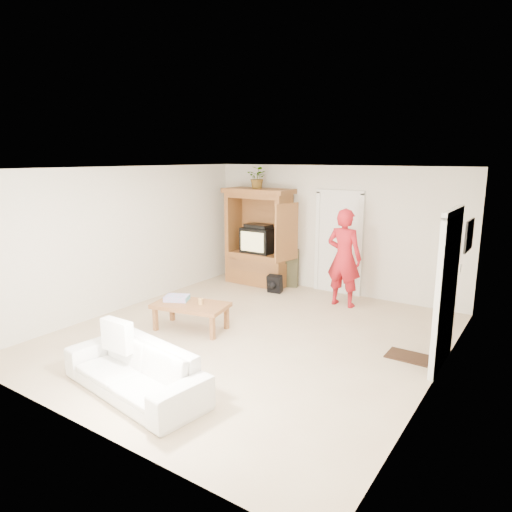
{
  "coord_description": "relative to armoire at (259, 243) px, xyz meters",
  "views": [
    {
      "loc": [
        3.82,
        -5.56,
        2.76
      ],
      "look_at": [
        -0.29,
        0.6,
        1.15
      ],
      "focal_mm": 32.0,
      "sensor_mm": 36.0,
      "label": 1
    }
  ],
  "objects": [
    {
      "name": "backpack_olive",
      "position": [
        0.63,
        0.19,
        -0.5
      ],
      "size": [
        0.52,
        0.45,
        0.82
      ],
      "primitive_type": null,
      "rotation": [
        0.0,
        0.0,
        0.37
      ],
      "color": "#47442B",
      "rests_on": "floor"
    },
    {
      "name": "wall_front",
      "position": [
        1.58,
        -5.66,
        0.39
      ],
      "size": [
        5.5,
        0.0,
        5.5
      ],
      "primitive_type": "plane",
      "rotation": [
        -1.57,
        0.0,
        0.0
      ],
      "color": "silver",
      "rests_on": "floor"
    },
    {
      "name": "floor",
      "position": [
        1.58,
        -2.66,
        -0.91
      ],
      "size": [
        6.0,
        6.0,
        0.0
      ],
      "primitive_type": "plane",
      "color": "tan",
      "rests_on": "ground"
    },
    {
      "name": "wall_left",
      "position": [
        -1.17,
        -2.66,
        0.39
      ],
      "size": [
        0.0,
        6.0,
        6.0
      ],
      "primitive_type": "plane",
      "rotation": [
        1.57,
        0.0,
        1.57
      ],
      "color": "silver",
      "rests_on": "floor"
    },
    {
      "name": "coffee_table",
      "position": [
        0.61,
        -2.96,
        -0.52
      ],
      "size": [
        1.3,
        0.88,
        0.44
      ],
      "rotation": [
        0.0,
        0.0,
        0.2
      ],
      "color": "brown",
      "rests_on": "floor"
    },
    {
      "name": "door_back",
      "position": [
        1.73,
        0.31,
        0.11
      ],
      "size": [
        0.85,
        0.05,
        2.04
      ],
      "primitive_type": "cube",
      "color": "white",
      "rests_on": "floor"
    },
    {
      "name": "wall_back",
      "position": [
        1.58,
        0.34,
        0.39
      ],
      "size": [
        5.5,
        0.0,
        5.5
      ],
      "primitive_type": "plane",
      "rotation": [
        1.57,
        0.0,
        0.0
      ],
      "color": "silver",
      "rests_on": "floor"
    },
    {
      "name": "doorway_right",
      "position": [
        4.3,
        -2.06,
        0.11
      ],
      "size": [
        0.05,
        0.9,
        2.04
      ],
      "primitive_type": "cube",
      "color": "black",
      "rests_on": "floor"
    },
    {
      "name": "sofa",
      "position": [
        1.42,
        -4.87,
        -0.62
      ],
      "size": [
        2.08,
        1.06,
        0.58
      ],
      "primitive_type": "imported",
      "rotation": [
        0.0,
        0.0,
        -0.15
      ],
      "color": "white",
      "rests_on": "floor"
    },
    {
      "name": "ceiling",
      "position": [
        1.58,
        -2.66,
        1.69
      ],
      "size": [
        6.0,
        6.0,
        0.0
      ],
      "primitive_type": "plane",
      "rotation": [
        3.14,
        0.0,
        0.0
      ],
      "color": "white",
      "rests_on": "floor"
    },
    {
      "name": "towel",
      "position": [
        0.31,
        -2.96,
        -0.42
      ],
      "size": [
        0.46,
        0.42,
        0.08
      ],
      "primitive_type": "cube",
      "rotation": [
        0.0,
        0.0,
        0.45
      ],
      "color": "#F451B4",
      "rests_on": "coffee_table"
    },
    {
      "name": "man",
      "position": [
        2.16,
        -0.42,
        0.02
      ],
      "size": [
        0.69,
        0.46,
        1.85
      ],
      "primitive_type": "imported",
      "rotation": [
        0.0,
        0.0,
        3.11
      ],
      "color": "#A9161F",
      "rests_on": "floor"
    },
    {
      "name": "plant",
      "position": [
        -0.02,
        -0.03,
        1.42
      ],
      "size": [
        0.44,
        0.39,
        0.47
      ],
      "primitive_type": "imported",
      "rotation": [
        0.0,
        0.0,
        0.07
      ],
      "color": "#4C7238",
      "rests_on": "armoire"
    },
    {
      "name": "doormat",
      "position": [
        3.88,
        -2.06,
        -0.9
      ],
      "size": [
        0.6,
        0.4,
        0.02
      ],
      "primitive_type": "cube",
      "color": "#382316",
      "rests_on": "floor"
    },
    {
      "name": "armoire",
      "position": [
        0.0,
        0.0,
        0.0
      ],
      "size": [
        1.82,
        1.14,
        2.1
      ],
      "color": "#975A2E",
      "rests_on": "floor"
    },
    {
      "name": "candle",
      "position": [
        0.77,
        -2.9,
        -0.41
      ],
      "size": [
        0.08,
        0.08,
        0.1
      ],
      "primitive_type": "cylinder",
      "color": "tan",
      "rests_on": "coffee_table"
    },
    {
      "name": "wall_right",
      "position": [
        4.33,
        -2.66,
        0.39
      ],
      "size": [
        0.0,
        6.0,
        6.0
      ],
      "primitive_type": "plane",
      "rotation": [
        1.57,
        0.0,
        -1.57
      ],
      "color": "silver",
      "rests_on": "floor"
    },
    {
      "name": "framed_picture",
      "position": [
        4.31,
        -0.76,
        0.69
      ],
      "size": [
        0.03,
        0.6,
        0.48
      ],
      "primitive_type": "cube",
      "color": "black",
      "rests_on": "wall_right"
    },
    {
      "name": "backpack_black",
      "position": [
        0.67,
        -0.44,
        -0.73
      ],
      "size": [
        0.31,
        0.21,
        0.36
      ],
      "primitive_type": null,
      "rotation": [
        0.0,
        0.0,
        0.12
      ],
      "color": "black",
      "rests_on": "floor"
    }
  ]
}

